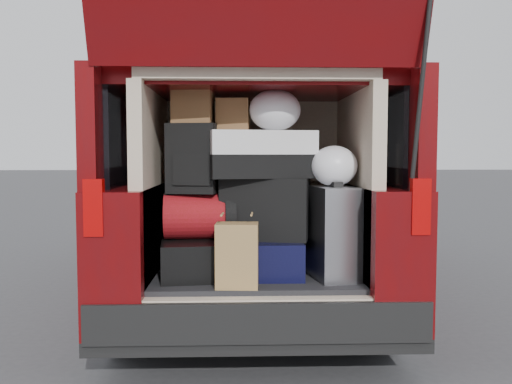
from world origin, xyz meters
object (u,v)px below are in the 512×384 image
kraft_bag (237,255)px  backpack (193,159)px  navy_hardshell (267,256)px  red_duffel (200,216)px  silver_roller (333,233)px  twotone_duffel (261,154)px  black_hardshell (195,257)px  black_soft_case (266,208)px

kraft_bag → backpack: size_ratio=0.86×
navy_hardshell → red_duffel: red_duffel is taller
silver_roller → backpack: backpack is taller
navy_hardshell → twotone_duffel: bearing=171.0°
black_hardshell → black_soft_case: bearing=-2.6°
navy_hardshell → backpack: (-0.46, -0.00, 0.61)m
black_hardshell → silver_roller: 0.86m
black_hardshell → kraft_bag: 0.42m
navy_hardshell → kraft_bag: 0.39m
black_hardshell → kraft_bag: size_ratio=1.54×
kraft_bag → black_soft_case: size_ratio=0.69×
twotone_duffel → black_soft_case: bearing=20.8°
black_hardshell → black_soft_case: size_ratio=1.06×
black_hardshell → backpack: size_ratio=1.32×
silver_roller → navy_hardshell: bearing=153.4°
silver_roller → backpack: 0.97m
red_duffel → twotone_duffel: (0.38, -0.01, 0.38)m
kraft_bag → twotone_duffel: twotone_duffel is taller
silver_roller → kraft_bag: silver_roller is taller
silver_roller → black_soft_case: size_ratio=1.05×
kraft_bag → backpack: bearing=133.3°
black_hardshell → twotone_duffel: (0.41, 0.01, 0.63)m
navy_hardshell → silver_roller: size_ratio=0.92×
black_hardshell → navy_hardshell: bearing=-6.0°
kraft_bag → red_duffel: (-0.23, 0.35, 0.18)m
kraft_bag → backpack: backpack is taller
navy_hardshell → black_soft_case: black_soft_case is taller
navy_hardshell → silver_roller: bearing=-17.1°
kraft_bag → silver_roller: bearing=23.4°
kraft_bag → backpack: (-0.27, 0.33, 0.54)m
kraft_bag → twotone_duffel: size_ratio=0.57×
black_soft_case → twotone_duffel: (-0.03, -0.02, 0.33)m
navy_hardshell → black_soft_case: (-0.01, 0.03, 0.30)m
black_hardshell → navy_hardshell: 0.45m
red_duffel → kraft_bag: bearing=-60.1°
black_hardshell → black_soft_case: 0.53m
silver_roller → backpack: size_ratio=1.31×
black_hardshell → silver_roller: bearing=-14.4°
black_hardshell → backpack: 0.61m
kraft_bag → backpack: 0.69m
black_hardshell → twotone_duffel: twotone_duffel is taller
red_duffel → black_soft_case: bearing=-2.4°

